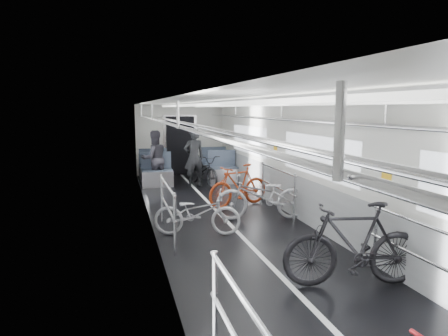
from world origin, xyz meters
The scene contains 8 objects.
car_shell centered at (0.00, 1.78, 1.13)m, with size 3.02×14.01×2.41m.
bike_left_far centered at (-0.75, 0.23, 0.41)m, with size 0.55×1.56×0.82m, color #B6B7BB.
bike_right_near centered at (0.78, -2.35, 0.55)m, with size 0.52×1.84×1.11m, color black.
bike_right_mid centered at (0.74, 0.88, 0.50)m, with size 0.66×1.90×1.00m, color #9B9A9F.
bike_right_far centered at (0.60, 2.09, 0.49)m, with size 0.46×1.64×0.99m, color #A73514.
bike_aisle centered at (0.33, 4.80, 0.46)m, with size 0.61×1.76×0.92m, color black.
person_standing centered at (0.06, 4.80, 0.85)m, with size 0.62×0.41×1.69m, color black.
person_seated centered at (-1.06, 5.07, 0.82)m, with size 0.80×0.62×1.64m, color #29272E.
Camera 1 is at (-2.09, -6.64, 2.27)m, focal length 32.00 mm.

